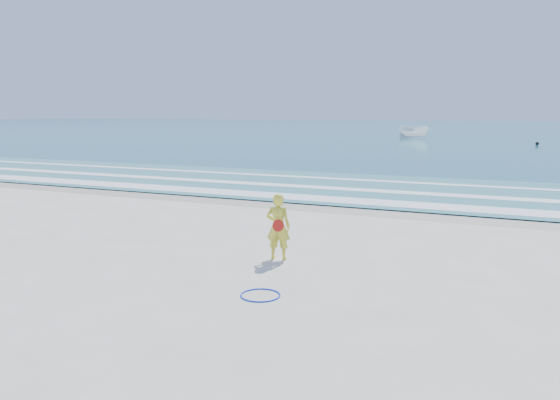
% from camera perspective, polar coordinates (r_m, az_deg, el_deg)
% --- Properties ---
extents(ground, '(400.00, 400.00, 0.00)m').
position_cam_1_polar(ground, '(11.29, -8.44, -8.00)').
color(ground, silver).
rests_on(ground, ground).
extents(wet_sand, '(400.00, 2.40, 0.00)m').
position_cam_1_polar(wet_sand, '(19.28, 6.00, -0.75)').
color(wet_sand, '#B2A893').
rests_on(wet_sand, ground).
extents(ocean, '(400.00, 190.00, 0.04)m').
position_cam_1_polar(ocean, '(114.27, 21.19, 6.94)').
color(ocean, '#19727F').
rests_on(ocean, ground).
extents(shallow, '(400.00, 10.00, 0.01)m').
position_cam_1_polar(shallow, '(24.03, 9.69, 1.24)').
color(shallow, '#59B7AD').
rests_on(shallow, ocean).
extents(foam_near, '(400.00, 1.40, 0.01)m').
position_cam_1_polar(foam_near, '(20.50, 7.12, -0.03)').
color(foam_near, white).
rests_on(foam_near, shallow).
extents(foam_mid, '(400.00, 0.90, 0.01)m').
position_cam_1_polar(foam_mid, '(23.26, 9.21, 1.01)').
color(foam_mid, white).
rests_on(foam_mid, shallow).
extents(foam_far, '(400.00, 0.60, 0.01)m').
position_cam_1_polar(foam_far, '(26.44, 11.04, 1.94)').
color(foam_far, white).
rests_on(foam_far, shallow).
extents(hoop, '(0.97, 0.97, 0.03)m').
position_cam_1_polar(hoop, '(10.10, -2.06, -9.90)').
color(hoop, '#0C37DC').
rests_on(hoop, ground).
extents(boat, '(4.75, 2.94, 1.72)m').
position_cam_1_polar(boat, '(70.94, 13.78, 6.99)').
color(boat, white).
rests_on(boat, ocean).
extents(buoy, '(0.35, 0.35, 0.35)m').
position_cam_1_polar(buoy, '(60.03, 25.29, 5.37)').
color(buoy, black).
rests_on(buoy, ocean).
extents(woman, '(0.60, 0.44, 1.52)m').
position_cam_1_polar(woman, '(12.32, -0.19, -2.79)').
color(woman, yellow).
rests_on(woman, ground).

